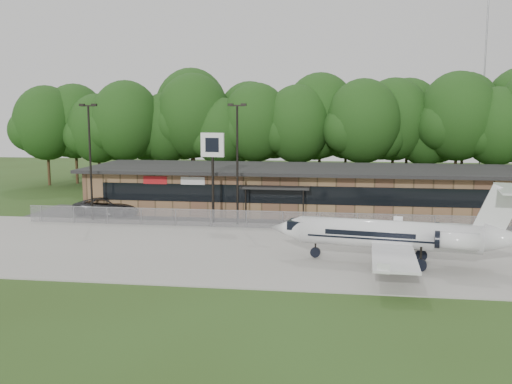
# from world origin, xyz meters

# --- Properties ---
(ground) EXTENTS (160.00, 160.00, 0.00)m
(ground) POSITION_xyz_m (0.00, 0.00, 0.00)
(ground) COLOR #2F4418
(ground) RESTS_ON ground
(apron) EXTENTS (64.00, 18.00, 0.08)m
(apron) POSITION_xyz_m (0.00, 8.00, 0.04)
(apron) COLOR #9E9B93
(apron) RESTS_ON ground
(parking_lot) EXTENTS (50.00, 9.00, 0.06)m
(parking_lot) POSITION_xyz_m (0.00, 19.50, 0.03)
(parking_lot) COLOR #383835
(parking_lot) RESTS_ON ground
(terminal) EXTENTS (41.00, 11.65, 4.30)m
(terminal) POSITION_xyz_m (-0.00, 23.94, 2.18)
(terminal) COLOR olive
(terminal) RESTS_ON ground
(fence) EXTENTS (46.00, 0.04, 1.52)m
(fence) POSITION_xyz_m (0.00, 15.00, 0.78)
(fence) COLOR gray
(fence) RESTS_ON ground
(treeline) EXTENTS (72.00, 12.00, 15.00)m
(treeline) POSITION_xyz_m (0.00, 42.00, 7.50)
(treeline) COLOR #183912
(treeline) RESTS_ON ground
(radio_mast) EXTENTS (0.20, 0.20, 25.00)m
(radio_mast) POSITION_xyz_m (22.00, 48.00, 12.50)
(radio_mast) COLOR gray
(radio_mast) RESTS_ON ground
(light_pole_left) EXTENTS (1.55, 0.30, 10.23)m
(light_pole_left) POSITION_xyz_m (-18.00, 16.50, 5.98)
(light_pole_left) COLOR black
(light_pole_left) RESTS_ON ground
(light_pole_mid) EXTENTS (1.55, 0.30, 10.23)m
(light_pole_mid) POSITION_xyz_m (-5.00, 16.50, 5.98)
(light_pole_mid) COLOR black
(light_pole_mid) RESTS_ON ground
(business_jet) EXTENTS (15.78, 14.13, 5.31)m
(business_jet) POSITION_xyz_m (7.14, 5.17, 1.90)
(business_jet) COLOR silver
(business_jet) RESTS_ON ground
(suv) EXTENTS (6.17, 2.94, 1.70)m
(suv) POSITION_xyz_m (-17.71, 19.26, 0.85)
(suv) COLOR #343436
(suv) RESTS_ON ground
(pole_sign) EXTENTS (2.05, 0.47, 7.78)m
(pole_sign) POSITION_xyz_m (-7.18, 16.80, 5.95)
(pole_sign) COLOR black
(pole_sign) RESTS_ON ground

